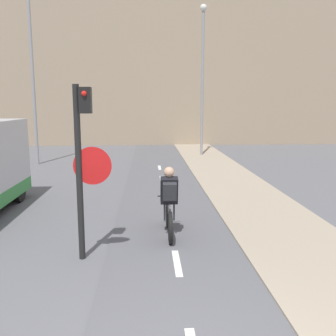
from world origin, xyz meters
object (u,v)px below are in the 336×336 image
object	(u,v)px
traffic_light_pole	(83,154)
cyclist_near	(169,203)
street_lamp_sidewalk	(203,67)
street_lamp_far	(32,57)

from	to	relation	value
traffic_light_pole	cyclist_near	distance (m)	2.26
street_lamp_sidewalk	cyclist_near	bearing A→B (deg)	-101.13
cyclist_near	traffic_light_pole	bearing A→B (deg)	-144.56
street_lamp_sidewalk	cyclist_near	size ratio (longest dim) A/B	4.73
street_lamp_far	cyclist_near	bearing A→B (deg)	-60.76
street_lamp_far	traffic_light_pole	bearing A→B (deg)	-69.97
street_lamp_far	street_lamp_sidewalk	bearing A→B (deg)	17.02
traffic_light_pole	street_lamp_sidewalk	bearing A→B (deg)	73.56
street_lamp_far	cyclist_near	distance (m)	12.22
traffic_light_pole	street_lamp_far	size ratio (longest dim) A/B	0.38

